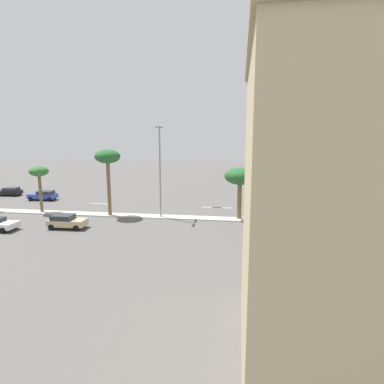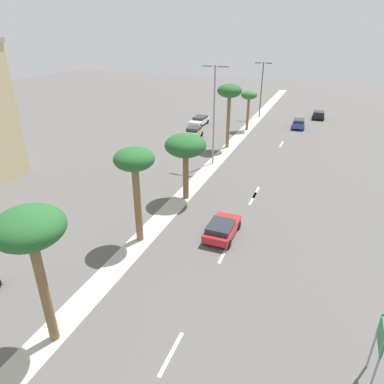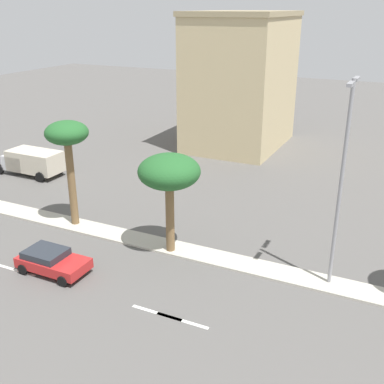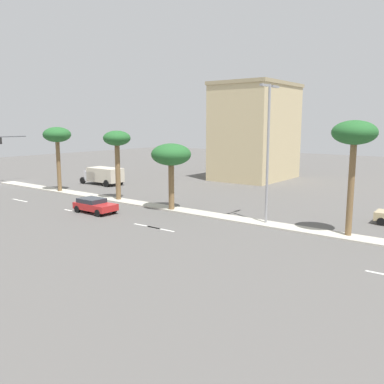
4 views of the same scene
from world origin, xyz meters
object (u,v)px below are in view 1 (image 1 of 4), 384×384
object	(u,v)px
palm_tree_trailing	(310,170)
sedan_tan_far	(66,221)
sedan_blue_rear	(43,195)
palm_tree_center	(39,173)
commercial_building	(352,215)
directional_road_sign	(330,184)
street_lamp_far	(160,165)
palm_tree_near	(108,159)
palm_tree_inboard	(240,177)
sedan_red_outboard	(277,206)
sedan_black_leading	(9,191)

from	to	relation	value
palm_tree_trailing	sedan_tan_far	distance (m)	27.81
sedan_tan_far	sedan_blue_rear	bearing A→B (deg)	39.68
palm_tree_center	sedan_tan_far	distance (m)	10.41
commercial_building	sedan_blue_rear	size ratio (longest dim) A/B	3.22
commercial_building	palm_tree_trailing	size ratio (longest dim) A/B	1.91
directional_road_sign	palm_tree_center	distance (m)	42.72
directional_road_sign	street_lamp_far	world-z (taller)	street_lamp_far
sedan_blue_rear	commercial_building	bearing A→B (deg)	-132.44
directional_road_sign	palm_tree_near	size ratio (longest dim) A/B	0.40
palm_tree_trailing	sedan_tan_far	bearing A→B (deg)	102.91
palm_tree_inboard	commercial_building	bearing A→B (deg)	-169.12
sedan_blue_rear	palm_tree_inboard	bearing A→B (deg)	-103.28
palm_tree_near	directional_road_sign	bearing A→B (deg)	-62.65
palm_tree_trailing	sedan_red_outboard	distance (m)	8.36
sedan_black_leading	palm_tree_center	bearing A→B (deg)	-129.43
palm_tree_near	sedan_red_outboard	xyz separation A→B (m)	(5.77, -21.14, -6.49)
palm_tree_center	directional_road_sign	bearing A→B (deg)	-69.06
directional_road_sign	commercial_building	distance (m)	41.10
commercial_building	palm_tree_trailing	world-z (taller)	commercial_building
sedan_black_leading	palm_tree_near	bearing A→B (deg)	-115.60
palm_tree_inboard	sedan_red_outboard	xyz separation A→B (m)	(5.08, -4.99, -4.44)
palm_tree_trailing	palm_tree_center	xyz separation A→B (m)	(0.25, 33.57, -1.02)
palm_tree_trailing	palm_tree_center	distance (m)	33.59
sedan_black_leading	commercial_building	bearing A→B (deg)	-128.99
palm_tree_center	sedan_blue_rear	bearing A→B (deg)	30.89
directional_road_sign	sedan_red_outboard	size ratio (longest dim) A/B	0.81
sedan_blue_rear	sedan_red_outboard	xyz separation A→B (m)	(-2.04, -35.14, -0.07)
commercial_building	palm_tree_inboard	bearing A→B (deg)	10.88
palm_tree_center	sedan_black_leading	world-z (taller)	palm_tree_center
sedan_red_outboard	sedan_black_leading	world-z (taller)	sedan_black_leading
sedan_red_outboard	sedan_black_leading	xyz separation A→B (m)	(4.66, 42.90, 0.02)
palm_tree_near	sedan_blue_rear	bearing A→B (deg)	60.87
directional_road_sign	palm_tree_trailing	bearing A→B (deg)	158.03
commercial_building	street_lamp_far	size ratio (longest dim) A/B	1.26
palm_tree_center	sedan_tan_far	bearing A→B (deg)	-132.29
street_lamp_far	sedan_blue_rear	bearing A→B (deg)	69.55
palm_tree_trailing	palm_tree_near	bearing A→B (deg)	90.37
palm_tree_trailing	palm_tree_center	world-z (taller)	palm_tree_trailing
sedan_blue_rear	sedan_black_leading	xyz separation A→B (m)	(2.63, 7.76, -0.05)
palm_tree_inboard	palm_tree_center	world-z (taller)	palm_tree_inboard
sedan_black_leading	street_lamp_far	bearing A→B (deg)	-109.97
palm_tree_center	street_lamp_far	bearing A→B (deg)	-90.96
sedan_red_outboard	palm_tree_center	bearing A→B (deg)	99.89
palm_tree_inboard	street_lamp_far	distance (m)	9.71
street_lamp_far	sedan_red_outboard	world-z (taller)	street_lamp_far
palm_tree_inboard	street_lamp_far	bearing A→B (deg)	93.26
palm_tree_inboard	palm_tree_center	xyz separation A→B (m)	(-0.28, 25.73, 0.03)
sedan_blue_rear	sedan_black_leading	bearing A→B (deg)	71.32
palm_tree_trailing	palm_tree_inboard	xyz separation A→B (m)	(0.53, 7.84, -1.06)
palm_tree_center	sedan_red_outboard	distance (m)	31.50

